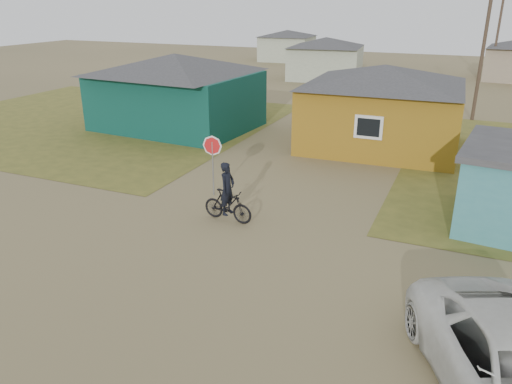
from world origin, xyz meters
TOP-DOWN VIEW (x-y plane):
  - ground at (0.00, 0.00)m, footprint 120.00×120.00m
  - grass_nw at (-14.00, 13.00)m, footprint 20.00×18.00m
  - house_teal at (-8.50, 13.50)m, footprint 8.93×7.08m
  - house_yellow at (2.50, 14.00)m, footprint 7.72×6.76m
  - house_pale_west at (-6.00, 34.00)m, footprint 7.04×6.15m
  - house_pale_north at (-14.00, 46.00)m, footprint 6.28×5.81m
  - utility_pole_near at (6.50, 22.00)m, footprint 1.40×0.20m
  - utility_pole_far at (7.50, 38.00)m, footprint 1.40×0.20m
  - stop_sign at (-1.84, 5.19)m, footprint 0.71×0.26m
  - cyclist at (-0.36, 3.37)m, footprint 1.78×0.66m

SIDE VIEW (x-z plane):
  - ground at x=0.00m, z-range 0.00..0.00m
  - grass_nw at x=-14.00m, z-range 0.00..0.01m
  - cyclist at x=-0.36m, z-range -0.27..1.70m
  - stop_sign at x=-1.84m, z-range 0.54..2.78m
  - house_pale_north at x=-14.00m, z-range 0.05..3.45m
  - house_pale_west at x=-6.00m, z-range 0.06..3.66m
  - house_yellow at x=2.50m, z-range 0.05..3.95m
  - house_teal at x=-8.50m, z-range 0.05..4.05m
  - utility_pole_near at x=6.50m, z-range 0.14..8.14m
  - utility_pole_far at x=7.50m, z-range 0.14..8.14m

